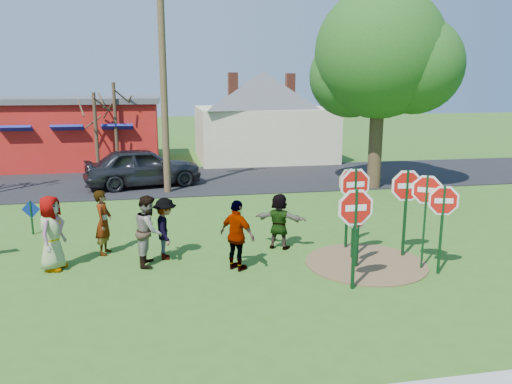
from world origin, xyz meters
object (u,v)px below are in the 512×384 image
Objects in this scene: stop_sign_a at (355,217)px; stop_sign_d at (406,192)px; stop_sign_c at (426,200)px; suv at (143,167)px; person_a at (52,233)px; stop_sign_b at (348,188)px; person_b at (104,222)px; utility_pole at (163,75)px; leafy_tree at (383,60)px.

stop_sign_d is at bearing 38.45° from stop_sign_a.
stop_sign_c is 0.50× the size of suv.
person_a reaches higher than suv.
stop_sign_d reaches higher than stop_sign_b.
suv reaches higher than person_b.
stop_sign_c is at bearing -97.74° from person_b.
stop_sign_a reaches higher than person_b.
suv is 4.47m from utility_pole.
utility_pole reaches higher than person_b.
stop_sign_c is 12.68m from utility_pole.
stop_sign_b reaches higher than person_a.
stop_sign_d is at bearing 123.67° from stop_sign_c.
stop_sign_d is (1.31, -0.94, 0.04)m from stop_sign_b.
stop_sign_d is 10.06m from leafy_tree.
stop_sign_b is (0.89, 2.80, 0.05)m from stop_sign_a.
stop_sign_d is 1.42× the size of person_b.
leafy_tree is (3.10, 8.77, 3.83)m from stop_sign_d.
stop_sign_c is (1.34, -1.92, 0.03)m from stop_sign_b.
stop_sign_b is 1.36× the size of person_b.
stop_sign_a is at bearing -126.44° from stop_sign_c.
stop_sign_d reaches higher than stop_sign_a.
stop_sign_c is at bearing -160.69° from suv.
stop_sign_d is 8.36m from person_b.
utility_pole is (-4.10, 11.39, 3.29)m from stop_sign_a.
stop_sign_a is 0.26× the size of utility_pole.
stop_sign_d reaches higher than suv.
suv is at bearing 130.42° from stop_sign_d.
stop_sign_c is 9.51m from person_a.
leafy_tree is (4.41, 7.83, 3.87)m from stop_sign_b.
stop_sign_b is 6.92m from person_b.
suv is at bearing 153.58° from stop_sign_c.
leafy_tree is (12.39, 8.05, 4.68)m from person_a.
suv is (0.77, 9.25, 0.02)m from person_b.
utility_pole is at bearing 93.10° from stop_sign_b.
stop_sign_a is 6.99m from person_b.
utility_pole is at bearing -4.44° from person_a.
person_a is at bearing -108.75° from utility_pole.
stop_sign_c is 1.34× the size of person_a.
stop_sign_c reaches higher than stop_sign_a.
person_b is at bearing 146.32° from stop_sign_b.
person_a is at bearing 154.53° from stop_sign_b.
stop_sign_b is 0.95× the size of stop_sign_c.
utility_pole is 9.45m from leafy_tree.
stop_sign_a is at bearing -170.49° from suv.
person_a is at bearing 141.82° from person_b.
person_a is at bearing 158.07° from stop_sign_a.
person_b is 0.35× the size of suv.
person_b is 0.21× the size of leafy_tree.
utility_pole is at bearing -2.54° from person_b.
suv is (-5.16, 12.85, -0.81)m from stop_sign_a.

